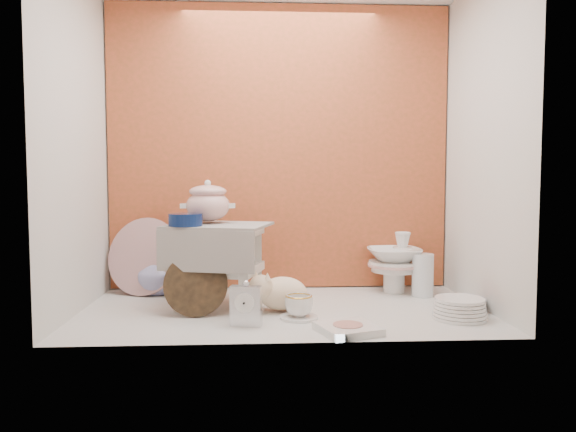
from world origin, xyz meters
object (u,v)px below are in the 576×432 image
object	(u,v)px
step_stool	(219,265)
porcelain_tower	(394,262)
blue_white_vase	(159,271)
plush_pig	(283,293)
gold_rim_teacup	(299,305)
dinner_plate_stack	(459,308)
soup_tureen	(208,201)
floral_platter	(144,256)
mantel_clock	(246,304)
crystal_bowl	(463,304)

from	to	relation	value
step_stool	porcelain_tower	bearing A→B (deg)	30.41
step_stool	blue_white_vase	distance (m)	0.44
plush_pig	blue_white_vase	bearing A→B (deg)	147.53
gold_rim_teacup	dinner_plate_stack	xyz separation A→B (m)	(0.67, -0.04, -0.01)
soup_tureen	dinner_plate_stack	size ratio (longest dim) A/B	1.09
blue_white_vase	floral_platter	bearing A→B (deg)	-170.06
mantel_clock	porcelain_tower	world-z (taller)	porcelain_tower
soup_tureen	porcelain_tower	size ratio (longest dim) A/B	0.77
dinner_plate_stack	crystal_bowl	bearing A→B (deg)	63.62
gold_rim_teacup	dinner_plate_stack	bearing A→B (deg)	-3.35
floral_platter	plush_pig	bearing A→B (deg)	-29.76
gold_rim_teacup	porcelain_tower	xyz separation A→B (m)	(0.53, 0.50, 0.10)
mantel_clock	crystal_bowl	bearing A→B (deg)	24.30
step_stool	plush_pig	bearing A→B (deg)	-8.27
gold_rim_teacup	plush_pig	bearing A→B (deg)	115.19
mantel_clock	crystal_bowl	world-z (taller)	mantel_clock
soup_tureen	crystal_bowl	size ratio (longest dim) A/B	1.24
floral_platter	mantel_clock	size ratio (longest dim) A/B	2.20
gold_rim_teacup	dinner_plate_stack	size ratio (longest dim) A/B	0.52
blue_white_vase	plush_pig	bearing A→B (deg)	-33.42
step_stool	plush_pig	world-z (taller)	step_stool
blue_white_vase	porcelain_tower	xyz separation A→B (m)	(1.20, -0.03, 0.04)
soup_tureen	porcelain_tower	bearing A→B (deg)	11.51
mantel_clock	blue_white_vase	bearing A→B (deg)	138.56
mantel_clock	dinner_plate_stack	xyz separation A→B (m)	(0.89, 0.06, -0.05)
blue_white_vase	porcelain_tower	distance (m)	1.21
floral_platter	dinner_plate_stack	size ratio (longest dim) A/B	1.78
soup_tureen	floral_platter	xyz separation A→B (m)	(-0.34, 0.21, -0.29)
porcelain_tower	step_stool	bearing A→B (deg)	-164.11
soup_tureen	gold_rim_teacup	size ratio (longest dim) A/B	2.08
step_stool	dinner_plate_stack	world-z (taller)	step_stool
step_stool	gold_rim_teacup	world-z (taller)	step_stool
step_stool	floral_platter	bearing A→B (deg)	160.24
step_stool	gold_rim_teacup	distance (m)	0.45
floral_platter	mantel_clock	xyz separation A→B (m)	(0.53, -0.62, -0.10)
floral_platter	gold_rim_teacup	size ratio (longest dim) A/B	3.41
step_stool	soup_tureen	size ratio (longest dim) A/B	1.80
soup_tureen	crystal_bowl	distance (m)	1.25
floral_platter	dinner_plate_stack	xyz separation A→B (m)	(1.42, -0.56, -0.15)
crystal_bowl	gold_rim_teacup	bearing A→B (deg)	-173.03
gold_rim_teacup	dinner_plate_stack	world-z (taller)	gold_rim_teacup
blue_white_vase	mantel_clock	distance (m)	0.78
porcelain_tower	plush_pig	bearing A→B (deg)	-147.96
plush_pig	crystal_bowl	size ratio (longest dim) A/B	1.42
gold_rim_teacup	mantel_clock	bearing A→B (deg)	-155.21
plush_pig	step_stool	bearing A→B (deg)	158.17
plush_pig	porcelain_tower	xyz separation A→B (m)	(0.59, 0.37, 0.07)
step_stool	plush_pig	xyz separation A→B (m)	(0.29, -0.12, -0.11)
crystal_bowl	porcelain_tower	world-z (taller)	porcelain_tower
plush_pig	dinner_plate_stack	bearing A→B (deg)	-12.18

